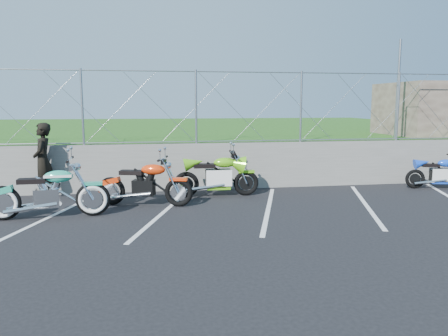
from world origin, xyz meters
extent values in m
plane|color=black|center=(0.00, 0.00, 0.00)|extent=(90.00, 90.00, 0.00)
cube|color=#63635E|center=(0.00, 3.50, 0.65)|extent=(30.00, 0.22, 1.30)
cube|color=#1F4B14|center=(0.00, 13.50, 0.65)|extent=(30.00, 20.00, 1.30)
cylinder|color=gray|center=(0.00, 3.50, 3.25)|extent=(28.00, 0.03, 0.03)
cylinder|color=gray|center=(0.00, 3.50, 1.35)|extent=(28.00, 0.03, 0.03)
cylinder|color=gray|center=(7.20, 3.90, 2.80)|extent=(0.08, 0.08, 3.00)
cube|color=silver|center=(-2.40, 1.00, 0.00)|extent=(1.49, 4.31, 0.01)
cube|color=silver|center=(0.00, 1.00, 0.00)|extent=(1.49, 4.31, 0.01)
cube|color=silver|center=(2.40, 1.00, 0.00)|extent=(1.49, 4.31, 0.01)
cube|color=silver|center=(4.80, 1.00, 0.00)|extent=(1.49, 4.31, 0.01)
torus|color=black|center=(-3.28, 0.89, 0.36)|extent=(0.73, 0.15, 0.73)
torus|color=black|center=(-1.49, 0.97, 0.36)|extent=(0.73, 0.15, 0.73)
cube|color=silver|center=(-2.40, 0.93, 0.44)|extent=(0.52, 0.33, 0.37)
ellipsoid|color=teal|center=(-2.16, 0.94, 0.88)|extent=(0.59, 0.29, 0.26)
cube|color=black|center=(-2.69, 0.91, 0.80)|extent=(0.56, 0.29, 0.10)
cube|color=teal|center=(-1.49, 0.97, 0.71)|extent=(0.43, 0.18, 0.07)
cylinder|color=silver|center=(-1.92, 0.95, 1.23)|extent=(0.07, 0.79, 0.03)
torus|color=black|center=(-1.19, 1.95, 0.34)|extent=(0.68, 0.29, 0.67)
torus|color=black|center=(0.37, 1.52, 0.34)|extent=(0.68, 0.29, 0.67)
cube|color=black|center=(-0.43, 1.74, 0.43)|extent=(0.56, 0.43, 0.37)
ellipsoid|color=red|center=(-0.20, 1.68, 0.87)|extent=(0.62, 0.41, 0.25)
cube|color=black|center=(-0.70, 1.82, 0.79)|extent=(0.59, 0.40, 0.10)
cube|color=red|center=(0.37, 1.52, 0.65)|extent=(0.44, 0.27, 0.06)
cylinder|color=silver|center=(0.02, 1.62, 1.13)|extent=(0.24, 0.76, 0.03)
torus|color=black|center=(0.63, 2.54, 0.33)|extent=(0.67, 0.15, 0.66)
torus|color=black|center=(2.19, 2.48, 0.33)|extent=(0.67, 0.15, 0.66)
cube|color=black|center=(1.39, 2.51, 0.44)|extent=(0.52, 0.33, 0.37)
ellipsoid|color=#64BD17|center=(1.63, 2.50, 0.88)|extent=(0.59, 0.29, 0.26)
cube|color=black|center=(1.10, 2.52, 0.80)|extent=(0.56, 0.29, 0.10)
cube|color=#64BD17|center=(2.19, 2.48, 0.64)|extent=(0.43, 0.18, 0.07)
cylinder|color=silver|center=(1.82, 2.49, 1.14)|extent=(0.06, 0.79, 0.03)
torus|color=black|center=(7.13, 2.63, 0.27)|extent=(0.56, 0.22, 0.55)
cube|color=black|center=(7.74, 2.48, 0.37)|extent=(0.47, 0.34, 0.31)
ellipsoid|color=blue|center=(7.94, 2.44, 0.73)|extent=(0.52, 0.33, 0.21)
cube|color=black|center=(7.51, 2.54, 0.67)|extent=(0.49, 0.32, 0.08)
imported|color=black|center=(-2.95, 3.03, 0.96)|extent=(0.49, 0.72, 1.92)
camera|label=1|loc=(-0.21, -8.51, 2.40)|focal=35.00mm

